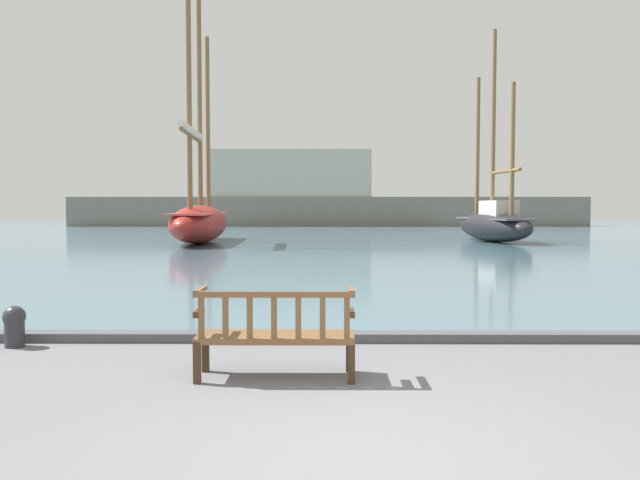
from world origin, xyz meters
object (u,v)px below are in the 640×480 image
(park_bench, at_px, (275,333))
(sailboat_centre_channel, at_px, (494,222))
(sailboat_far_port, at_px, (200,217))
(mooring_bollard, at_px, (14,324))

(park_bench, height_order, sailboat_centre_channel, sailboat_centre_channel)
(sailboat_far_port, relative_size, mooring_bollard, 27.69)
(park_bench, distance_m, sailboat_far_port, 23.63)
(sailboat_far_port, bearing_deg, sailboat_centre_channel, 4.00)
(sailboat_centre_channel, bearing_deg, mooring_bollard, -118.25)
(park_bench, relative_size, mooring_bollard, 3.09)
(sailboat_centre_channel, distance_m, sailboat_far_port, 14.13)
(park_bench, bearing_deg, mooring_bollard, 157.24)
(park_bench, bearing_deg, sailboat_far_port, 103.10)
(park_bench, height_order, sailboat_far_port, sailboat_far_port)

